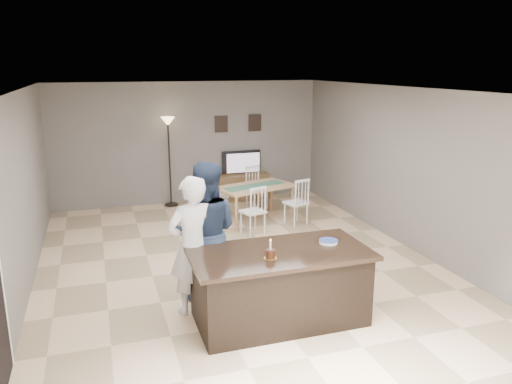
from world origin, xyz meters
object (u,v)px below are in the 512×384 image
object	(u,v)px
plate_stack	(329,241)
floor_lamp	(169,137)
television	(242,162)
woman	(192,246)
dining_table	(255,192)
tv_console	(243,187)
man	(205,233)
birthday_cake	(270,254)
kitchen_island	(280,286)

from	to	relation	value
plate_stack	floor_lamp	bearing A→B (deg)	101.79
television	woman	distance (m)	5.53
television	dining_table	distance (m)	1.70
tv_console	woman	distance (m)	5.49
tv_console	floor_lamp	world-z (taller)	floor_lamp
tv_console	man	size ratio (longest dim) A/B	0.64
television	woman	world-z (taller)	woman
television	floor_lamp	size ratio (longest dim) A/B	0.47
birthday_cake	dining_table	size ratio (longest dim) A/B	0.11
birthday_cake	dining_table	bearing A→B (deg)	74.45
tv_console	man	world-z (taller)	man
woman	dining_table	size ratio (longest dim) A/B	0.86
woman	dining_table	bearing A→B (deg)	-134.51
kitchen_island	birthday_cake	xyz separation A→B (m)	(-0.19, -0.18, 0.50)
floor_lamp	man	bearing A→B (deg)	-93.06
kitchen_island	man	world-z (taller)	man
kitchen_island	birthday_cake	size ratio (longest dim) A/B	9.19
kitchen_island	tv_console	size ratio (longest dim) A/B	1.79
kitchen_island	dining_table	xyz separation A→B (m)	(0.97, 3.98, 0.13)
man	dining_table	bearing A→B (deg)	-100.96
woman	plate_stack	xyz separation A→B (m)	(1.62, -0.47, 0.04)
tv_console	floor_lamp	bearing A→B (deg)	179.32
woman	tv_console	bearing A→B (deg)	-128.43
television	dining_table	xyz separation A→B (m)	(-0.23, -1.66, -0.28)
dining_table	floor_lamp	bearing A→B (deg)	114.47
birthday_cake	floor_lamp	bearing A→B (deg)	92.89
plate_stack	dining_table	world-z (taller)	plate_stack
birthday_cake	tv_console	bearing A→B (deg)	76.45
tv_console	dining_table	bearing A→B (deg)	-98.20
kitchen_island	birthday_cake	bearing A→B (deg)	-136.19
plate_stack	dining_table	bearing A→B (deg)	85.65
tv_console	birthday_cake	world-z (taller)	birthday_cake
television	man	size ratio (longest dim) A/B	0.49
woman	man	xyz separation A→B (m)	(0.22, 0.27, 0.06)
man	birthday_cake	xyz separation A→B (m)	(0.55, -0.99, 0.01)
kitchen_island	television	bearing A→B (deg)	77.99
woman	plate_stack	distance (m)	1.69
man	birthday_cake	world-z (taller)	man
kitchen_island	floor_lamp	size ratio (longest dim) A/B	1.09
floor_lamp	kitchen_island	bearing A→B (deg)	-85.12
birthday_cake	floor_lamp	size ratio (longest dim) A/B	0.12
tv_console	plate_stack	world-z (taller)	plate_stack
kitchen_island	television	xyz separation A→B (m)	(1.20, 5.64, 0.41)
birthday_cake	floor_lamp	distance (m)	5.80
tv_console	plate_stack	bearing A→B (deg)	-95.47
woman	dining_table	distance (m)	3.94
man	birthday_cake	size ratio (longest dim) A/B	8.04
man	dining_table	size ratio (longest dim) A/B	0.92
television	plate_stack	size ratio (longest dim) A/B	3.79
man	plate_stack	distance (m)	1.59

